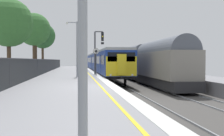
{
  "coord_description": "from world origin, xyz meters",
  "views": [
    {
      "loc": [
        -1.77,
        -16.24,
        1.54
      ],
      "look_at": [
        1.22,
        7.22,
        0.89
      ],
      "focal_mm": 45.29,
      "sensor_mm": 36.0,
      "label": 1
    }
  ],
  "objects_px": {
    "platform_lamp_mid": "(77,44)",
    "background_tree_back": "(9,24)",
    "commuter_train_at_platform": "(101,62)",
    "background_tree_right": "(43,37)",
    "speed_limit_sign": "(96,58)",
    "freight_train_adjacent_track": "(145,62)",
    "background_tree_left": "(37,31)",
    "signal_gantry": "(97,47)",
    "background_tree_centre": "(34,30)"
  },
  "relations": [
    {
      "from": "commuter_train_at_platform",
      "to": "freight_train_adjacent_track",
      "type": "distance_m",
      "value": 13.39
    },
    {
      "from": "commuter_train_at_platform",
      "to": "background_tree_back",
      "type": "relative_size",
      "value": 5.79
    },
    {
      "from": "background_tree_centre",
      "to": "background_tree_right",
      "type": "relative_size",
      "value": 0.94
    },
    {
      "from": "freight_train_adjacent_track",
      "to": "background_tree_left",
      "type": "xyz_separation_m",
      "value": [
        -13.78,
        12.55,
        4.57
      ]
    },
    {
      "from": "freight_train_adjacent_track",
      "to": "background_tree_right",
      "type": "distance_m",
      "value": 25.7
    },
    {
      "from": "background_tree_left",
      "to": "background_tree_right",
      "type": "xyz_separation_m",
      "value": [
        -0.09,
        8.62,
        -0.1
      ]
    },
    {
      "from": "background_tree_left",
      "to": "background_tree_centre",
      "type": "height_order",
      "value": "background_tree_left"
    },
    {
      "from": "signal_gantry",
      "to": "platform_lamp_mid",
      "type": "distance_m",
      "value": 5.87
    },
    {
      "from": "commuter_train_at_platform",
      "to": "background_tree_back",
      "type": "distance_m",
      "value": 20.57
    },
    {
      "from": "commuter_train_at_platform",
      "to": "speed_limit_sign",
      "type": "relative_size",
      "value": 15.07
    },
    {
      "from": "background_tree_back",
      "to": "background_tree_right",
      "type": "bearing_deg",
      "value": 89.9
    },
    {
      "from": "freight_train_adjacent_track",
      "to": "background_tree_right",
      "type": "height_order",
      "value": "background_tree_right"
    },
    {
      "from": "platform_lamp_mid",
      "to": "background_tree_back",
      "type": "xyz_separation_m",
      "value": [
        -6.13,
        0.27,
        1.77
      ]
    },
    {
      "from": "background_tree_centre",
      "to": "signal_gantry",
      "type": "bearing_deg",
      "value": -38.95
    },
    {
      "from": "freight_train_adjacent_track",
      "to": "background_tree_back",
      "type": "relative_size",
      "value": 3.6
    },
    {
      "from": "freight_train_adjacent_track",
      "to": "speed_limit_sign",
      "type": "xyz_separation_m",
      "value": [
        -5.85,
        -3.03,
        0.36
      ]
    },
    {
      "from": "freight_train_adjacent_track",
      "to": "background_tree_centre",
      "type": "bearing_deg",
      "value": 153.63
    },
    {
      "from": "background_tree_centre",
      "to": "background_tree_right",
      "type": "height_order",
      "value": "background_tree_right"
    },
    {
      "from": "commuter_train_at_platform",
      "to": "platform_lamp_mid",
      "type": "bearing_deg",
      "value": -101.88
    },
    {
      "from": "speed_limit_sign",
      "to": "platform_lamp_mid",
      "type": "relative_size",
      "value": 0.54
    },
    {
      "from": "signal_gantry",
      "to": "background_tree_centre",
      "type": "distance_m",
      "value": 10.51
    },
    {
      "from": "commuter_train_at_platform",
      "to": "freight_train_adjacent_track",
      "type": "height_order",
      "value": "freight_train_adjacent_track"
    },
    {
      "from": "speed_limit_sign",
      "to": "background_tree_back",
      "type": "xyz_separation_m",
      "value": [
        -8.06,
        -1.87,
        3.08
      ]
    },
    {
      "from": "speed_limit_sign",
      "to": "background_tree_back",
      "type": "relative_size",
      "value": 0.38
    },
    {
      "from": "signal_gantry",
      "to": "background_tree_left",
      "type": "distance_m",
      "value": 15.15
    },
    {
      "from": "platform_lamp_mid",
      "to": "background_tree_left",
      "type": "bearing_deg",
      "value": 108.72
    },
    {
      "from": "signal_gantry",
      "to": "background_tree_centre",
      "type": "bearing_deg",
      "value": 141.05
    },
    {
      "from": "background_tree_right",
      "to": "background_tree_centre",
      "type": "bearing_deg",
      "value": -88.23
    },
    {
      "from": "commuter_train_at_platform",
      "to": "background_tree_right",
      "type": "bearing_deg",
      "value": 139.62
    },
    {
      "from": "speed_limit_sign",
      "to": "background_tree_right",
      "type": "distance_m",
      "value": 25.82
    },
    {
      "from": "speed_limit_sign",
      "to": "platform_lamp_mid",
      "type": "xyz_separation_m",
      "value": [
        -1.93,
        -2.14,
        1.31
      ]
    },
    {
      "from": "speed_limit_sign",
      "to": "background_tree_centre",
      "type": "height_order",
      "value": "background_tree_centre"
    },
    {
      "from": "commuter_train_at_platform",
      "to": "freight_train_adjacent_track",
      "type": "bearing_deg",
      "value": -72.6
    },
    {
      "from": "signal_gantry",
      "to": "background_tree_centre",
      "type": "height_order",
      "value": "background_tree_centre"
    },
    {
      "from": "speed_limit_sign",
      "to": "background_tree_back",
      "type": "distance_m",
      "value": 8.83
    },
    {
      "from": "freight_train_adjacent_track",
      "to": "speed_limit_sign",
      "type": "bearing_deg",
      "value": -152.64
    },
    {
      "from": "background_tree_centre",
      "to": "freight_train_adjacent_track",
      "type": "bearing_deg",
      "value": -26.37
    },
    {
      "from": "commuter_train_at_platform",
      "to": "background_tree_left",
      "type": "bearing_deg",
      "value": -178.66
    },
    {
      "from": "platform_lamp_mid",
      "to": "background_tree_centre",
      "type": "relative_size",
      "value": 0.66
    },
    {
      "from": "signal_gantry",
      "to": "speed_limit_sign",
      "type": "bearing_deg",
      "value": -96.63
    },
    {
      "from": "freight_train_adjacent_track",
      "to": "signal_gantry",
      "type": "distance_m",
      "value": 5.71
    },
    {
      "from": "speed_limit_sign",
      "to": "background_tree_centre",
      "type": "xyz_separation_m",
      "value": [
        -7.57,
        9.68,
        3.71
      ]
    },
    {
      "from": "signal_gantry",
      "to": "background_tree_right",
      "type": "distance_m",
      "value": 22.74
    },
    {
      "from": "platform_lamp_mid",
      "to": "background_tree_left",
      "type": "height_order",
      "value": "background_tree_left"
    },
    {
      "from": "freight_train_adjacent_track",
      "to": "platform_lamp_mid",
      "type": "bearing_deg",
      "value": -146.41
    },
    {
      "from": "signal_gantry",
      "to": "background_tree_left",
      "type": "relative_size",
      "value": 0.57
    },
    {
      "from": "commuter_train_at_platform",
      "to": "signal_gantry",
      "type": "distance_m",
      "value": 12.76
    },
    {
      "from": "background_tree_left",
      "to": "background_tree_right",
      "type": "relative_size",
      "value": 1.02
    },
    {
      "from": "platform_lamp_mid",
      "to": "speed_limit_sign",
      "type": "bearing_deg",
      "value": 47.94
    },
    {
      "from": "background_tree_centre",
      "to": "background_tree_back",
      "type": "height_order",
      "value": "background_tree_centre"
    }
  ]
}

